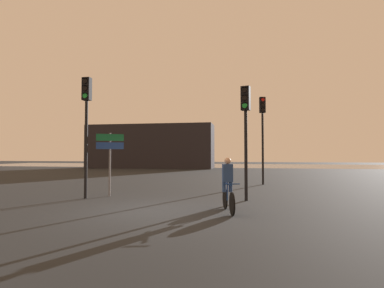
% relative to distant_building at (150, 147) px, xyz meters
% --- Properties ---
extents(ground_plane, '(120.00, 120.00, 0.00)m').
position_rel_distant_building_xyz_m(ground_plane, '(8.79, -27.31, -2.71)').
color(ground_plane, black).
extents(water_strip, '(80.00, 16.00, 0.01)m').
position_rel_distant_building_xyz_m(water_strip, '(8.79, 10.00, -2.70)').
color(water_strip, slate).
rests_on(water_strip, ground).
extents(distant_building, '(15.80, 4.00, 5.41)m').
position_rel_distant_building_xyz_m(distant_building, '(0.00, 0.00, 0.00)').
color(distant_building, black).
rests_on(distant_building, ground).
extents(traffic_light_far_right, '(0.36, 0.38, 5.00)m').
position_rel_distant_building_xyz_m(traffic_light_far_right, '(12.74, -18.57, 0.74)').
color(traffic_light_far_right, black).
rests_on(traffic_light_far_right, ground).
extents(traffic_light_near_right, '(0.37, 0.39, 4.26)m').
position_rel_distant_building_xyz_m(traffic_light_near_right, '(11.77, -24.80, 0.26)').
color(traffic_light_near_right, black).
rests_on(traffic_light_near_right, ground).
extents(traffic_light_near_left, '(0.32, 0.34, 4.74)m').
position_rel_distant_building_xyz_m(traffic_light_near_left, '(5.60, -25.31, 0.57)').
color(traffic_light_near_left, black).
rests_on(traffic_light_near_left, ground).
extents(direction_sign_post, '(0.99, 0.54, 2.60)m').
position_rel_distant_building_xyz_m(direction_sign_post, '(6.26, -24.58, -0.91)').
color(direction_sign_post, slate).
rests_on(direction_sign_post, ground).
extents(cyclist, '(0.58, 1.67, 1.62)m').
position_rel_distant_building_xyz_m(cyclist, '(11.22, -27.08, -1.89)').
color(cyclist, black).
rests_on(cyclist, ground).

